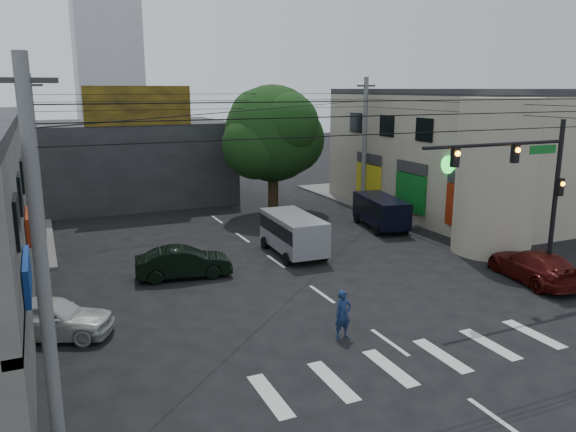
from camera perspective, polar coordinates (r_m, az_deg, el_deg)
ground at (r=22.16m, az=5.88°, el=-9.60°), size 160.00×160.00×0.00m
sidewalk_far_right at (r=46.33m, az=14.23°, el=2.06°), size 16.00×16.00×0.15m
building_right at (r=42.00m, az=18.73°, el=6.12°), size 14.00×18.00×8.00m
corner_column at (r=30.74m, az=20.35°, el=3.75°), size 4.00×4.00×8.00m
building_far at (r=44.49m, az=-15.68°, el=5.36°), size 14.00×10.00×6.00m
billboard at (r=39.33m, az=-14.97°, el=10.77°), size 7.00×0.30×2.60m
street_tree at (r=37.66m, az=-1.55°, el=8.34°), size 6.40×6.40×8.70m
traffic_gantry at (r=24.92m, az=23.19°, el=3.49°), size 7.10×0.35×7.20m
utility_pole_near_left at (r=13.75m, az=-23.79°, el=-4.48°), size 0.32×0.32×9.20m
utility_pole_far_left at (r=33.92m, az=-24.21°, el=5.23°), size 0.32×0.32×9.20m
utility_pole_far_right at (r=39.80m, az=7.77°, el=7.21°), size 0.32×0.32×9.20m
dark_sedan at (r=26.00m, az=-10.56°, el=-4.67°), size 2.57×4.67×1.41m
white_compact at (r=21.27m, az=-23.06°, el=-9.48°), size 4.91×5.54×1.45m
maroon_sedan at (r=27.37m, az=23.72°, el=-4.65°), size 3.64×5.62×1.44m
silver_minivan at (r=28.99m, az=0.54°, el=-1.95°), size 4.94×2.37×2.06m
navy_van at (r=34.91m, az=9.40°, el=0.32°), size 5.45×3.47×1.93m
traffic_officer at (r=19.65m, az=5.61°, el=-9.91°), size 0.67×0.47×1.71m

